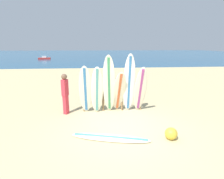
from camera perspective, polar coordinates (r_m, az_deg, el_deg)
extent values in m
plane|color=#CCB784|center=(6.36, 3.62, -13.52)|extent=(120.00, 120.00, 0.00)
cube|color=#1E5984|center=(63.65, -4.50, 11.21)|extent=(120.00, 80.00, 0.01)
cylinder|color=olive|center=(8.17, -8.89, -2.94)|extent=(0.09, 0.09, 1.16)
cylinder|color=olive|center=(8.16, -2.83, -2.81)|extent=(0.09, 0.09, 1.16)
cylinder|color=olive|center=(8.24, 3.18, -2.66)|extent=(0.09, 0.09, 1.16)
cylinder|color=olive|center=(8.41, 9.02, -2.48)|extent=(0.09, 0.09, 1.16)
cylinder|color=olive|center=(8.08, 0.19, 0.19)|extent=(2.69, 0.08, 0.08)
ellipsoid|color=white|center=(7.75, -8.41, -0.13)|extent=(0.56, 0.62, 2.13)
cube|color=#3372B2|center=(7.75, -8.41, -0.13)|extent=(0.10, 0.59, 1.97)
ellipsoid|color=white|center=(7.70, -4.78, -0.27)|extent=(0.59, 0.58, 2.09)
cube|color=teal|center=(7.70, -4.78, -0.27)|extent=(0.15, 0.51, 1.93)
ellipsoid|color=white|center=(7.60, -0.93, 1.48)|extent=(0.64, 0.94, 2.58)
cube|color=#388C59|center=(7.60, -0.93, 1.48)|extent=(0.20, 0.83, 2.38)
ellipsoid|color=white|center=(7.84, 2.21, -0.73)|extent=(0.66, 0.96, 1.89)
cube|color=#CC5933|center=(7.84, 2.21, -0.73)|extent=(0.19, 0.86, 1.75)
ellipsoid|color=white|center=(7.77, 5.43, 1.82)|extent=(0.57, 0.72, 2.61)
cube|color=#3372B2|center=(7.77, 5.43, 1.82)|extent=(0.14, 0.65, 2.41)
ellipsoid|color=white|center=(7.87, 8.93, -0.08)|extent=(0.56, 0.89, 2.09)
cube|color=#A53F8C|center=(7.87, 8.93, -0.08)|extent=(0.12, 0.83, 1.93)
ellipsoid|color=silver|center=(5.98, -0.55, -14.98)|extent=(2.63, 1.15, 0.07)
cube|color=teal|center=(5.98, -0.55, -14.98)|extent=(2.32, 0.70, 0.08)
cube|color=#D8333F|center=(8.08, -14.37, -4.66)|extent=(0.24, 0.27, 0.82)
cube|color=#D8333F|center=(7.88, -14.69, 0.59)|extent=(0.28, 0.33, 0.70)
sphere|color=brown|center=(7.79, -14.90, 3.93)|extent=(0.24, 0.24, 0.24)
cube|color=#B22D28|center=(40.91, -20.61, 9.17)|extent=(2.53, 1.17, 0.35)
cube|color=silver|center=(40.88, -20.65, 9.66)|extent=(0.95, 0.70, 0.36)
sphere|color=gold|center=(6.16, 18.19, -13.11)|extent=(0.39, 0.39, 0.39)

